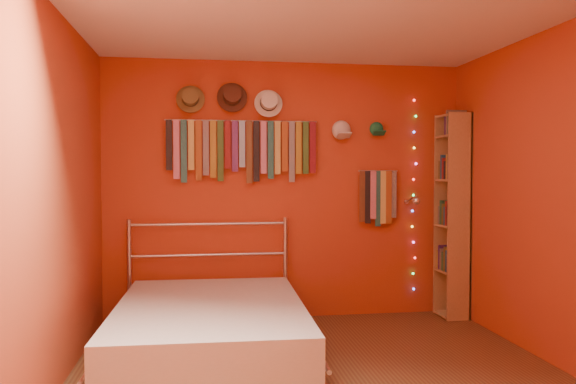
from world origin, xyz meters
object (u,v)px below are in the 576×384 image
tie_rack (242,147)px  bookshelf (456,214)px  reading_lamp (415,201)px  bed (210,329)px

tie_rack → bookshelf: bookshelf is taller
reading_lamp → tie_rack: bearing=173.7°
tie_rack → reading_lamp: 1.75m
reading_lamp → bookshelf: bearing=3.7°
tie_rack → reading_lamp: tie_rack is taller
bookshelf → reading_lamp: bearing=-176.3°
reading_lamp → bookshelf: 0.46m
reading_lamp → bed: reading_lamp is taller
reading_lamp → bed: size_ratio=0.16×
tie_rack → reading_lamp: (1.66, -0.18, -0.52)m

